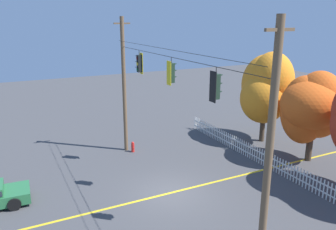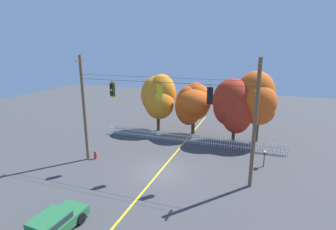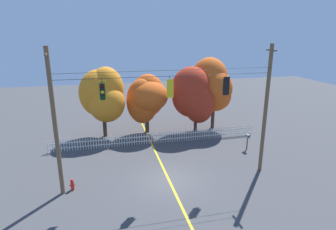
# 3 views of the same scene
# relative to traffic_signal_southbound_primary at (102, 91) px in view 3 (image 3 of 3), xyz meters

# --- Properties ---
(ground) EXTENTS (80.00, 80.00, 0.00)m
(ground) POSITION_rel_traffic_signal_southbound_primary_xyz_m (4.11, -0.01, -6.47)
(ground) COLOR #424244
(lane_centerline_stripe) EXTENTS (0.16, 36.00, 0.01)m
(lane_centerline_stripe) POSITION_rel_traffic_signal_southbound_primary_xyz_m (4.11, -0.01, -6.47)
(lane_centerline_stripe) COLOR gold
(lane_centerline_stripe) RESTS_ON ground
(signal_support_span) EXTENTS (14.21, 1.10, 9.18)m
(signal_support_span) POSITION_rel_traffic_signal_southbound_primary_xyz_m (4.11, -0.01, -1.79)
(signal_support_span) COLOR brown
(signal_support_span) RESTS_ON ground
(traffic_signal_southbound_primary) EXTENTS (0.43, 0.38, 1.40)m
(traffic_signal_southbound_primary) POSITION_rel_traffic_signal_southbound_primary_xyz_m (0.00, 0.00, 0.00)
(traffic_signal_southbound_primary) COLOR black
(traffic_signal_eastbound_side) EXTENTS (0.43, 0.38, 1.35)m
(traffic_signal_eastbound_side) POSITION_rel_traffic_signal_southbound_primary_xyz_m (4.14, -0.02, 0.02)
(traffic_signal_eastbound_side) COLOR black
(traffic_signal_northbound_secondary) EXTENTS (0.43, 0.38, 1.37)m
(traffic_signal_northbound_secondary) POSITION_rel_traffic_signal_southbound_primary_xyz_m (7.93, -0.02, 0.02)
(traffic_signal_northbound_secondary) COLOR black
(white_picket_fence) EXTENTS (19.08, 0.06, 1.04)m
(white_picket_fence) POSITION_rel_traffic_signal_southbound_primary_xyz_m (4.65, 6.88, -5.95)
(white_picket_fence) COLOR silver
(white_picket_fence) RESTS_ON ground
(autumn_maple_near_fence) EXTENTS (4.24, 4.18, 6.79)m
(autumn_maple_near_fence) POSITION_rel_traffic_signal_southbound_primary_xyz_m (0.06, 9.97, -2.33)
(autumn_maple_near_fence) COLOR #473828
(autumn_maple_near_fence) RESTS_ON ground
(autumn_maple_mid) EXTENTS (4.10, 3.87, 5.95)m
(autumn_maple_mid) POSITION_rel_traffic_signal_southbound_primary_xyz_m (4.20, 9.92, -2.79)
(autumn_maple_mid) COLOR #473828
(autumn_maple_mid) RESTS_ON ground
(autumn_oak_far_east) EXTENTS (4.16, 3.94, 6.69)m
(autumn_oak_far_east) POSITION_rel_traffic_signal_southbound_primary_xyz_m (8.69, 9.01, -2.56)
(autumn_oak_far_east) COLOR #473828
(autumn_oak_far_east) RESTS_ON ground
(autumn_maple_far_west) EXTENTS (4.12, 4.29, 7.46)m
(autumn_maple_far_west) POSITION_rel_traffic_signal_southbound_primary_xyz_m (10.98, 9.72, -1.94)
(autumn_maple_far_west) COLOR #473828
(autumn_maple_far_west) RESTS_ON ground
(fire_hydrant) EXTENTS (0.38, 0.22, 0.75)m
(fire_hydrant) POSITION_rel_traffic_signal_southbound_primary_xyz_m (-2.30, 0.27, -6.10)
(fire_hydrant) COLOR red
(fire_hydrant) RESTS_ON ground
(roadside_mailbox) EXTENTS (0.25, 0.44, 1.39)m
(roadside_mailbox) POSITION_rel_traffic_signal_southbound_primary_xyz_m (12.02, 3.71, -5.34)
(roadside_mailbox) COLOR brown
(roadside_mailbox) RESTS_ON ground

